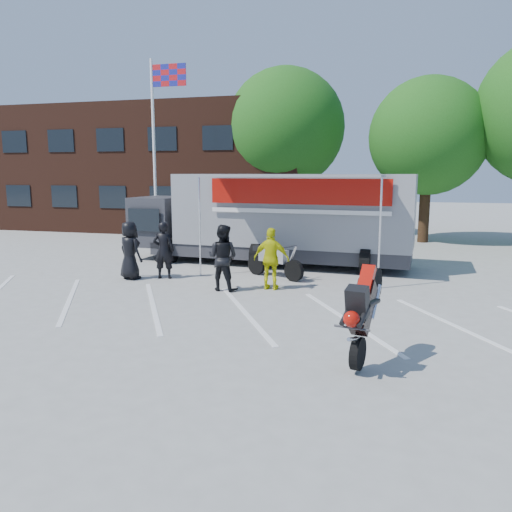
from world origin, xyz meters
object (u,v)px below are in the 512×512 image
at_px(spectator_leather_c, 223,258).
at_px(spectator_leather_b, 164,250).
at_px(tree_left, 285,128).
at_px(stunt_bike_rider, 367,360).
at_px(flagpole, 159,131).
at_px(spectator_hivis, 271,259).
at_px(spectator_leather_a, 130,250).
at_px(tree_mid, 428,137).
at_px(parked_motorcycle, 275,278).
at_px(transporter_truck, 278,264).

bearing_deg(spectator_leather_c, spectator_leather_b, -16.73).
bearing_deg(tree_left, stunt_bike_rider, -73.47).
bearing_deg(flagpole, spectator_leather_b, -63.92).
relative_size(spectator_leather_b, spectator_hivis, 1.02).
bearing_deg(stunt_bike_rider, tree_left, 119.45).
distance_m(spectator_leather_a, spectator_leather_c, 3.35).
xyz_separation_m(tree_mid, spectator_leather_b, (-8.35, -10.91, -4.05)).
bearing_deg(tree_mid, flagpole, -156.03).
distance_m(tree_left, spectator_leather_c, 13.79).
bearing_deg(spectator_hivis, spectator_leather_a, -0.36).
bearing_deg(tree_mid, spectator_hivis, -112.41).
xyz_separation_m(flagpole, tree_mid, (11.24, 5.00, -0.11)).
bearing_deg(spectator_hivis, parked_motorcycle, -77.77).
relative_size(tree_left, parked_motorcycle, 3.83).
bearing_deg(tree_left, spectator_leather_c, -85.81).
height_order(tree_mid, transporter_truck, tree_mid).
distance_m(spectator_leather_a, spectator_hivis, 4.58).
relative_size(parked_motorcycle, spectator_leather_a, 1.25).
bearing_deg(tree_mid, spectator_leather_c, -116.86).
height_order(spectator_leather_a, spectator_hivis, spectator_leather_a).
relative_size(tree_mid, parked_motorcycle, 3.41).
height_order(transporter_truck, stunt_bike_rider, transporter_truck).
height_order(tree_left, tree_mid, tree_left).
xyz_separation_m(tree_mid, spectator_leather_c, (-6.05, -11.95, -4.01)).
bearing_deg(spectator_leather_b, spectator_leather_a, 7.92).
height_order(transporter_truck, spectator_leather_c, spectator_leather_c).
bearing_deg(flagpole, tree_left, 54.72).
distance_m(parked_motorcycle, spectator_leather_c, 2.45).
distance_m(parked_motorcycle, spectator_hivis, 1.83).
xyz_separation_m(flagpole, spectator_leather_c, (5.19, -6.95, -4.12)).
relative_size(tree_left, tree_mid, 1.13).
height_order(transporter_truck, parked_motorcycle, transporter_truck).
bearing_deg(spectator_leather_b, tree_mid, -139.36).
bearing_deg(spectator_hivis, flagpole, -42.32).
xyz_separation_m(spectator_leather_a, spectator_hivis, (4.58, -0.25, -0.02)).
bearing_deg(stunt_bike_rider, spectator_leather_c, 146.42).
bearing_deg(parked_motorcycle, stunt_bike_rider, -126.18).
bearing_deg(spectator_leather_c, transporter_truck, -90.67).
distance_m(tree_mid, spectator_leather_a, 15.17).
bearing_deg(spectator_leather_a, spectator_leather_c, -166.92).
height_order(parked_motorcycle, stunt_bike_rider, stunt_bike_rider).
relative_size(spectator_leather_a, spectator_hivis, 1.02).
bearing_deg(tree_mid, stunt_bike_rider, -96.41).
xyz_separation_m(flagpole, spectator_leather_a, (1.92, -6.26, -4.15)).
relative_size(stunt_bike_rider, spectator_leather_c, 1.00).
height_order(tree_mid, stunt_bike_rider, tree_mid).
xyz_separation_m(transporter_truck, spectator_leather_c, (-0.63, -4.37, 0.93)).
xyz_separation_m(tree_mid, spectator_leather_a, (-9.33, -11.26, -4.04)).
bearing_deg(tree_mid, spectator_leather_b, -127.43).
height_order(flagpole, transporter_truck, flagpole).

